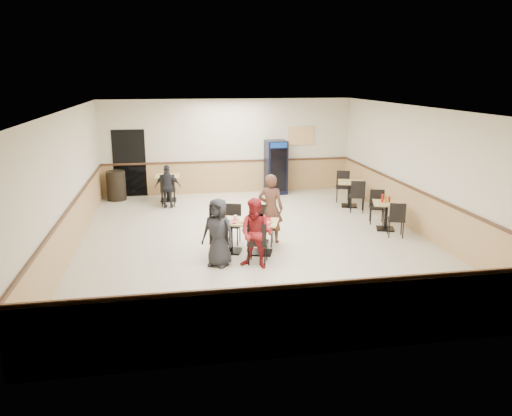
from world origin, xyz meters
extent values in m
plane|color=beige|center=(0.00, 0.00, 0.00)|extent=(10.00, 10.00, 0.00)
plane|color=silver|center=(0.00, 0.00, 3.00)|extent=(10.00, 10.00, 0.00)
plane|color=beige|center=(0.00, 5.00, 1.50)|extent=(8.00, 0.00, 8.00)
plane|color=beige|center=(0.00, -5.00, 1.50)|extent=(8.00, 0.00, 8.00)
plane|color=beige|center=(-4.00, 0.00, 1.50)|extent=(0.00, 10.00, 10.00)
plane|color=beige|center=(4.00, 0.00, 1.50)|extent=(0.00, 10.00, 10.00)
cube|color=tan|center=(0.00, 4.99, 0.50)|extent=(7.98, 0.03, 1.00)
cube|color=tan|center=(3.98, 0.00, 0.50)|extent=(0.03, 9.98, 1.00)
cube|color=#472B19|center=(0.00, 4.97, 1.03)|extent=(7.98, 0.04, 0.06)
cube|color=black|center=(-3.10, 4.98, 1.05)|extent=(1.00, 0.02, 2.10)
cube|color=orange|center=(2.40, 4.96, 1.80)|extent=(0.85, 0.02, 0.60)
cube|color=black|center=(-0.65, -0.71, 0.02)|extent=(0.54, 0.54, 0.04)
cylinder|color=black|center=(-0.65, -0.71, 0.36)|extent=(0.09, 0.09, 0.65)
cube|color=tan|center=(-0.65, -0.71, 0.70)|extent=(0.84, 0.84, 0.04)
cube|color=black|center=(-0.01, -0.92, 0.02)|extent=(0.54, 0.54, 0.04)
cylinder|color=black|center=(-0.01, -0.92, 0.36)|extent=(0.09, 0.09, 0.65)
cube|color=tan|center=(-0.01, -0.92, 0.70)|extent=(0.84, 0.84, 0.04)
imported|color=#222227|center=(-0.99, -1.45, 0.69)|extent=(0.81, 0.73, 1.38)
imported|color=maroon|center=(-0.26, -1.69, 0.70)|extent=(0.86, 0.80, 1.41)
imported|color=#503022|center=(0.33, -0.18, 0.79)|extent=(0.68, 0.57, 1.58)
imported|color=#222227|center=(-1.95, 3.32, 0.62)|extent=(0.77, 0.41, 1.25)
cube|color=#B30B19|center=(-0.73, -0.80, 0.72)|extent=(0.51, 0.43, 0.02)
cube|color=#B30B19|center=(-0.06, -1.05, 0.72)|extent=(0.51, 0.43, 0.02)
cube|color=#B30B19|center=(-0.02, -0.79, 0.72)|extent=(0.51, 0.43, 0.02)
cylinder|color=silver|center=(-0.47, -0.95, 0.72)|extent=(0.22, 0.22, 0.01)
cube|color=#CA7B4E|center=(-0.47, -0.95, 0.73)|extent=(0.30, 0.27, 0.02)
cylinder|color=silver|center=(-0.77, -0.79, 0.72)|extent=(0.22, 0.22, 0.01)
cube|color=#CA7B4E|center=(-0.77, -0.79, 0.73)|extent=(0.25, 0.17, 0.02)
cylinder|color=silver|center=(-0.01, -0.77, 0.72)|extent=(0.22, 0.22, 0.01)
cube|color=#CA7B4E|center=(-0.01, -0.77, 0.73)|extent=(0.28, 0.23, 0.02)
cylinder|color=silver|center=(-0.30, -1.02, 0.72)|extent=(0.22, 0.22, 0.01)
cube|color=#CA7B4E|center=(-0.30, -1.02, 0.73)|extent=(0.28, 0.21, 0.02)
cylinder|color=silver|center=(0.05, -1.04, 0.72)|extent=(0.22, 0.22, 0.01)
cube|color=#CA7B4E|center=(0.05, -1.04, 0.73)|extent=(0.29, 0.29, 0.02)
cylinder|color=silver|center=(-0.20, -0.97, 0.72)|extent=(0.22, 0.22, 0.01)
cube|color=#CA7B4E|center=(-0.20, -0.97, 0.73)|extent=(0.28, 0.21, 0.02)
cylinder|color=silver|center=(-0.68, -0.98, 0.76)|extent=(0.08, 0.08, 0.10)
cylinder|color=silver|center=(-0.54, -0.69, 0.76)|extent=(0.08, 0.08, 0.10)
cylinder|color=silver|center=(-0.80, -0.56, 0.76)|extent=(0.08, 0.08, 0.10)
cylinder|color=#B4BCC9|center=(-0.22, -0.85, 0.78)|extent=(0.07, 0.07, 0.12)
cylinder|color=#B4BCC9|center=(-0.27, -0.78, 0.78)|extent=(0.07, 0.07, 0.12)
ellipsoid|color=silver|center=(-0.32, -0.84, 0.77)|extent=(0.14, 0.14, 0.10)
cube|color=black|center=(3.33, 0.24, 0.02)|extent=(0.53, 0.53, 0.04)
cylinder|color=black|center=(3.33, 0.24, 0.35)|extent=(0.08, 0.08, 0.63)
cube|color=tan|center=(3.33, 0.24, 0.67)|extent=(0.82, 0.82, 0.04)
cube|color=black|center=(3.24, 2.57, 0.02)|extent=(0.56, 0.56, 0.04)
cylinder|color=black|center=(3.24, 2.57, 0.37)|extent=(0.09, 0.09, 0.67)
cube|color=tan|center=(3.24, 2.57, 0.72)|extent=(0.88, 0.88, 0.04)
cylinder|color=#AB120C|center=(3.23, 0.29, 0.79)|extent=(0.06, 0.06, 0.20)
cylinder|color=#C6771A|center=(3.32, 0.29, 0.78)|extent=(0.06, 0.06, 0.17)
cylinder|color=#AB120C|center=(3.41, 0.29, 0.76)|extent=(0.05, 0.05, 0.14)
cube|color=black|center=(-1.95, 4.20, 0.02)|extent=(0.49, 0.49, 0.04)
cylinder|color=black|center=(-1.95, 4.20, 0.40)|extent=(0.09, 0.09, 0.71)
cube|color=tan|center=(-1.95, 4.20, 0.76)|extent=(0.76, 0.76, 0.04)
cube|color=black|center=(1.49, 4.60, 0.86)|extent=(0.68, 0.66, 1.71)
cube|color=black|center=(1.50, 4.28, 0.81)|extent=(0.52, 0.05, 1.35)
cube|color=navy|center=(1.50, 4.27, 1.61)|extent=(0.54, 0.05, 0.16)
cylinder|color=black|center=(-3.50, 4.55, 0.45)|extent=(0.57, 0.57, 0.90)
camera|label=1|loc=(-1.89, -10.84, 3.68)|focal=35.00mm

